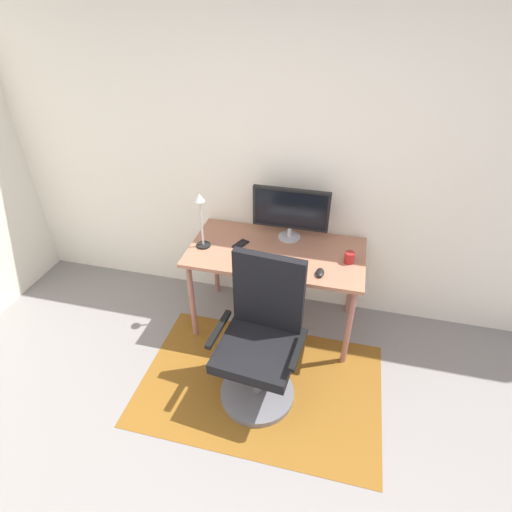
% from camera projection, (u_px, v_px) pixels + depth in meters
% --- Properties ---
extents(wall_back, '(6.00, 0.10, 2.60)m').
position_uv_depth(wall_back, '(307.00, 164.00, 3.09)').
color(wall_back, white).
rests_on(wall_back, ground).
extents(area_rug, '(1.74, 1.15, 0.01)m').
position_uv_depth(area_rug, '(260.00, 384.00, 2.98)').
color(area_rug, brown).
rests_on(area_rug, ground).
extents(desk, '(1.35, 0.71, 0.75)m').
position_uv_depth(desk, '(276.00, 259.00, 3.14)').
color(desk, '#A3694E').
rests_on(desk, ground).
extents(monitor, '(0.60, 0.18, 0.43)m').
position_uv_depth(monitor, '(291.00, 211.00, 3.11)').
color(monitor, '#B2B2B7').
rests_on(monitor, desk).
extents(keyboard, '(0.43, 0.13, 0.02)m').
position_uv_depth(keyboard, '(274.00, 267.00, 2.90)').
color(keyboard, white).
rests_on(keyboard, desk).
extents(computer_mouse, '(0.06, 0.10, 0.03)m').
position_uv_depth(computer_mouse, '(320.00, 273.00, 2.83)').
color(computer_mouse, black).
rests_on(computer_mouse, desk).
extents(coffee_cup, '(0.07, 0.07, 0.09)m').
position_uv_depth(coffee_cup, '(349.00, 258.00, 2.94)').
color(coffee_cup, maroon).
rests_on(coffee_cup, desk).
extents(cell_phone, '(0.12, 0.16, 0.01)m').
position_uv_depth(cell_phone, '(241.00, 244.00, 3.16)').
color(cell_phone, black).
rests_on(cell_phone, desk).
extents(desk_lamp, '(0.11, 0.11, 0.45)m').
position_uv_depth(desk_lamp, '(201.00, 214.00, 2.99)').
color(desk_lamp, black).
rests_on(desk_lamp, desk).
extents(office_chair, '(0.61, 0.55, 1.08)m').
position_uv_depth(office_chair, '(261.00, 345.00, 2.70)').
color(office_chair, slate).
rests_on(office_chair, ground).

